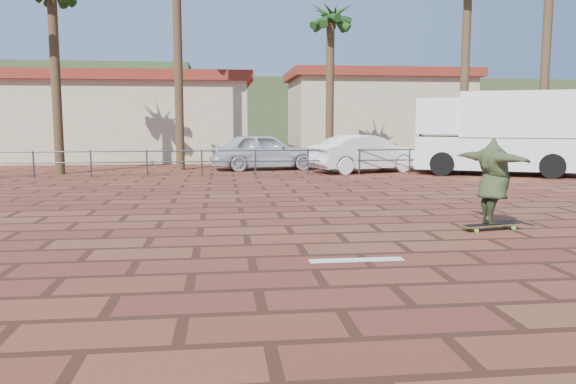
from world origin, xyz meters
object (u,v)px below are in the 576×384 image
object	(u,v)px
longboard	(491,225)
campervan	(499,132)
car_white	(366,154)
car_silver	(265,151)
skateboarder	(493,182)

from	to	relation	value
longboard	campervan	bearing A→B (deg)	50.44
car_white	campervan	bearing A→B (deg)	-125.40
car_white	longboard	bearing A→B (deg)	158.43
car_silver	longboard	bearing A→B (deg)	-174.06
car_silver	campervan	bearing A→B (deg)	-117.31
skateboarder	campervan	world-z (taller)	campervan
skateboarder	car_white	size ratio (longest dim) A/B	0.43
skateboarder	longboard	bearing A→B (deg)	-75.40
longboard	campervan	world-z (taller)	campervan
longboard	skateboarder	bearing A→B (deg)	-165.38
car_silver	car_white	size ratio (longest dim) A/B	1.01
skateboarder	car_white	xyz separation A→B (m)	(0.77, 12.25, -0.17)
longboard	car_silver	world-z (taller)	car_silver
longboard	car_white	bearing A→B (deg)	74.46
car_silver	skateboarder	bearing A→B (deg)	-174.06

